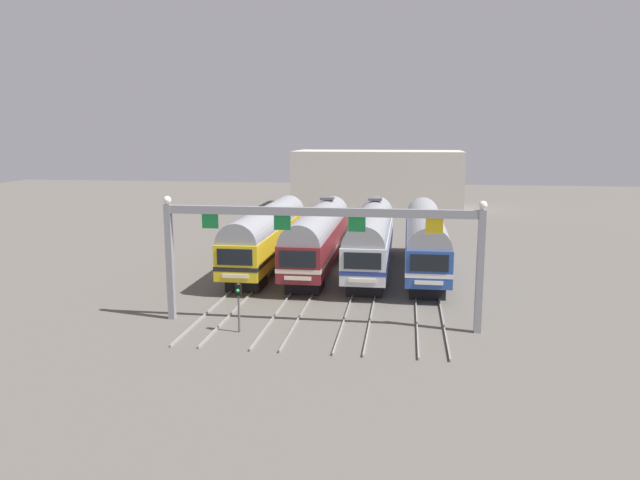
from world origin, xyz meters
TOP-DOWN VIEW (x-y plane):
  - ground_plane at (0.00, 0.00)m, footprint 160.00×160.00m
  - track_bed at (0.00, 17.00)m, footprint 13.53×70.00m
  - commuter_train_yellow at (-6.01, -0.01)m, footprint 2.88×18.06m
  - commuter_train_maroon at (-2.00, -0.00)m, footprint 2.88×18.06m
  - commuter_train_silver at (2.00, -0.00)m, footprint 2.88×18.06m
  - commuter_train_blue at (6.01, -0.01)m, footprint 2.88×18.06m
  - catenary_gantry at (0.00, -13.50)m, footprint 17.26×0.44m
  - yard_signal_mast at (-4.01, -15.26)m, footprint 0.28×0.35m
  - maintenance_building at (0.55, 39.81)m, footprint 22.99×10.00m

SIDE VIEW (x-z plane):
  - ground_plane at x=0.00m, z-range 0.00..0.00m
  - track_bed at x=0.00m, z-range 0.00..0.15m
  - yard_signal_mast at x=-4.01m, z-range 0.53..3.18m
  - commuter_train_yellow at x=-6.01m, z-range 0.30..5.07m
  - commuter_train_blue at x=6.01m, z-range 0.30..5.07m
  - commuter_train_maroon at x=-2.00m, z-range 0.16..5.21m
  - commuter_train_silver at x=2.00m, z-range 0.16..5.21m
  - maintenance_building at x=0.55m, z-range 0.00..7.91m
  - catenary_gantry at x=0.00m, z-range 1.62..8.59m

